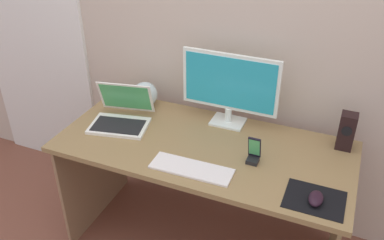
# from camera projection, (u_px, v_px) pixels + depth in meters

# --- Properties ---
(wall_back) EXTENTS (6.00, 0.04, 2.50)m
(wall_back) POSITION_uv_depth(u_px,v_px,m) (235.00, 16.00, 2.15)
(wall_back) COLOR beige
(wall_back) RESTS_ON ground_plane
(door_left) EXTENTS (0.82, 0.02, 2.02)m
(door_left) POSITION_uv_depth(u_px,v_px,m) (31.00, 29.00, 2.70)
(door_left) COLOR white
(door_left) RESTS_ON ground_plane
(desk) EXTENTS (1.49, 0.68, 0.71)m
(desk) POSITION_uv_depth(u_px,v_px,m) (203.00, 167.00, 2.17)
(desk) COLOR olive
(desk) RESTS_ON ground_plane
(monitor) EXTENTS (0.52, 0.14, 0.40)m
(monitor) POSITION_uv_depth(u_px,v_px,m) (230.00, 86.00, 2.16)
(monitor) COLOR white
(monitor) RESTS_ON desk
(speaker_right) EXTENTS (0.08, 0.08, 0.19)m
(speaker_right) POSITION_uv_depth(u_px,v_px,m) (347.00, 131.00, 2.02)
(speaker_right) COLOR black
(speaker_right) RESTS_ON desk
(laptop) EXTENTS (0.36, 0.34, 0.21)m
(laptop) POSITION_uv_depth(u_px,v_px,m) (121.00, 116.00, 2.25)
(laptop) COLOR white
(laptop) RESTS_ON desk
(fishbowl) EXTENTS (0.15, 0.15, 0.15)m
(fishbowl) POSITION_uv_depth(u_px,v_px,m) (145.00, 94.00, 2.41)
(fishbowl) COLOR silver
(fishbowl) RESTS_ON desk
(keyboard_external) EXTENTS (0.39, 0.14, 0.01)m
(keyboard_external) POSITION_uv_depth(u_px,v_px,m) (191.00, 169.00, 1.92)
(keyboard_external) COLOR white
(keyboard_external) RESTS_ON desk
(mousepad) EXTENTS (0.25, 0.20, 0.00)m
(mousepad) POSITION_uv_depth(u_px,v_px,m) (315.00, 199.00, 1.74)
(mousepad) COLOR black
(mousepad) RESTS_ON desk
(mouse) EXTENTS (0.06, 0.10, 0.04)m
(mouse) POSITION_uv_depth(u_px,v_px,m) (316.00, 198.00, 1.72)
(mouse) COLOR black
(mouse) RESTS_ON mousepad
(phone_in_dock) EXTENTS (0.06, 0.06, 0.14)m
(phone_in_dock) POSITION_uv_depth(u_px,v_px,m) (254.00, 153.00, 1.95)
(phone_in_dock) COLOR black
(phone_in_dock) RESTS_ON desk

